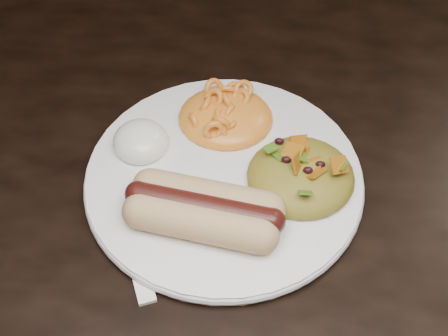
{
  "coord_description": "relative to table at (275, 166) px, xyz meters",
  "views": [
    {
      "loc": [
        -0.02,
        -0.49,
        1.25
      ],
      "look_at": [
        -0.05,
        -0.1,
        0.77
      ],
      "focal_mm": 55.0,
      "sensor_mm": 36.0,
      "label": 1
    }
  ],
  "objects": [
    {
      "name": "sour_cream",
      "position": [
        -0.13,
        -0.07,
        0.12
      ],
      "size": [
        0.07,
        0.07,
        0.03
      ],
      "primitive_type": "ellipsoid",
      "rotation": [
        0.0,
        0.0,
        0.35
      ],
      "color": "white",
      "rests_on": "plate"
    },
    {
      "name": "taco_salad",
      "position": [
        0.02,
        -0.1,
        0.12
      ],
      "size": [
        0.1,
        0.09,
        0.04
      ],
      "rotation": [
        0.0,
        0.0,
        0.16
      ],
      "color": "#B67C23",
      "rests_on": "plate"
    },
    {
      "name": "table",
      "position": [
        0.0,
        0.0,
        0.0
      ],
      "size": [
        1.6,
        0.9,
        0.75
      ],
      "color": "black",
      "rests_on": "floor"
    },
    {
      "name": "plate",
      "position": [
        -0.05,
        -0.1,
        0.1
      ],
      "size": [
        0.27,
        0.27,
        0.01
      ],
      "primitive_type": "cylinder",
      "rotation": [
        0.0,
        0.0,
        -0.06
      ],
      "color": "white",
      "rests_on": "table"
    },
    {
      "name": "fork",
      "position": [
        -0.12,
        -0.18,
        0.09
      ],
      "size": [
        0.07,
        0.13,
        0.0
      ],
      "primitive_type": "cube",
      "rotation": [
        0.0,
        0.0,
        0.37
      ],
      "color": "white",
      "rests_on": "table"
    },
    {
      "name": "hotdog",
      "position": [
        -0.06,
        -0.15,
        0.12
      ],
      "size": [
        0.12,
        0.08,
        0.03
      ],
      "rotation": [
        0.0,
        0.0,
        -0.17
      ],
      "color": "#DFA985",
      "rests_on": "plate"
    },
    {
      "name": "mac_and_cheese",
      "position": [
        -0.05,
        -0.03,
        0.12
      ],
      "size": [
        0.1,
        0.09,
        0.04
      ],
      "primitive_type": "ellipsoid",
      "rotation": [
        0.0,
        0.0,
        0.1
      ],
      "color": "#FF9A4A",
      "rests_on": "plate"
    }
  ]
}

